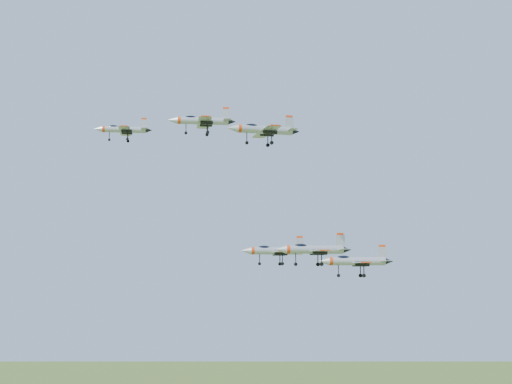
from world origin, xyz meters
name	(u,v)px	position (x,y,z in m)	size (l,w,h in m)	color
jet_lead	(122,129)	(-17.19, 11.08, 147.63)	(10.43, 8.80, 2.81)	#A1A6AE
jet_left_high	(201,121)	(-4.44, 4.24, 148.79)	(12.14, 10.25, 3.27)	#A1A6AE
jet_right_high	(263,130)	(-1.30, -18.42, 143.03)	(11.36, 9.42, 3.03)	#A1A6AE
jet_left_low	(275,251)	(11.20, 8.33, 126.06)	(13.12, 11.03, 3.52)	#A1A6AE
jet_right_low	(312,249)	(11.69, -7.42, 125.78)	(13.20, 11.08, 3.54)	#A1A6AE
jet_trail	(355,261)	(23.34, -0.44, 124.04)	(13.90, 11.77, 3.76)	#A1A6AE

